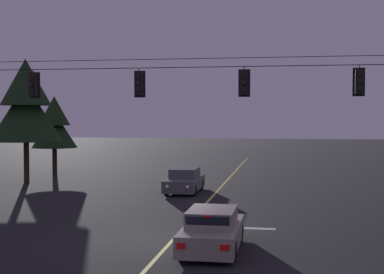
% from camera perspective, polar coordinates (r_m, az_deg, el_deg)
% --- Properties ---
extents(ground_plane, '(180.00, 180.00, 0.00)m').
position_cam_1_polar(ground_plane, '(20.29, -1.97, -10.49)').
color(ground_plane, black).
extents(lane_centre_stripe, '(0.14, 60.00, 0.01)m').
position_cam_1_polar(lane_centre_stripe, '(29.15, 1.64, -6.59)').
color(lane_centre_stripe, '#D1C64C').
rests_on(lane_centre_stripe, ground).
extents(stop_bar_paint, '(3.40, 0.36, 0.01)m').
position_cam_1_polar(stop_bar_paint, '(22.48, 4.16, -9.23)').
color(stop_bar_paint, silver).
rests_on(stop_bar_paint, ground).
extents(signal_span_assembly, '(21.27, 0.32, 7.84)m').
position_cam_1_polar(signal_span_assembly, '(22.89, -0.42, 1.25)').
color(signal_span_assembly, '#2D2116').
rests_on(signal_span_assembly, ground).
extents(traffic_light_leftmost, '(0.48, 0.41, 1.22)m').
position_cam_1_polar(traffic_light_leftmost, '(24.98, -15.94, 5.16)').
color(traffic_light_leftmost, black).
extents(traffic_light_left_inner, '(0.48, 0.41, 1.22)m').
position_cam_1_polar(traffic_light_left_inner, '(23.35, -5.46, 5.44)').
color(traffic_light_left_inner, black).
extents(traffic_light_centre, '(0.48, 0.41, 1.22)m').
position_cam_1_polar(traffic_light_centre, '(22.62, 5.34, 5.55)').
color(traffic_light_centre, black).
extents(traffic_light_right_inner, '(0.48, 0.41, 1.22)m').
position_cam_1_polar(traffic_light_right_inner, '(22.74, 16.74, 5.45)').
color(traffic_light_right_inner, black).
extents(car_waiting_near_lane, '(1.80, 4.33, 1.39)m').
position_cam_1_polar(car_waiting_near_lane, '(18.69, 2.09, -9.55)').
color(car_waiting_near_lane, gray).
rests_on(car_waiting_near_lane, ground).
extents(car_oncoming_lead, '(1.80, 4.42, 1.39)m').
position_cam_1_polar(car_oncoming_lead, '(32.62, -0.78, -4.51)').
color(car_oncoming_lead, '#4C4C51').
rests_on(car_oncoming_lead, ground).
extents(tree_verge_near, '(4.74, 4.74, 8.23)m').
position_cam_1_polar(tree_verge_near, '(38.47, -16.63, 3.25)').
color(tree_verge_near, '#332316').
rests_on(tree_verge_near, ground).
extents(tree_verge_far, '(3.45, 3.45, 5.97)m').
position_cam_1_polar(tree_verge_far, '(44.09, -13.90, 1.25)').
color(tree_verge_far, '#332316').
rests_on(tree_verge_far, ground).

